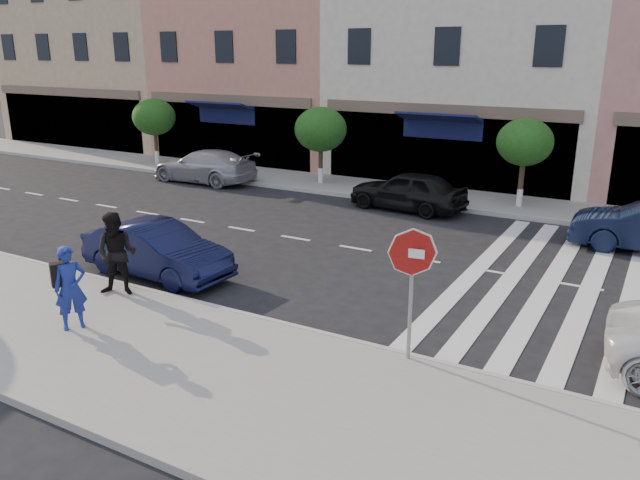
{
  "coord_description": "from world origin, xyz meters",
  "views": [
    {
      "loc": [
        7.44,
        -11.11,
        5.43
      ],
      "look_at": [
        0.97,
        0.26,
        1.4
      ],
      "focal_mm": 35.0,
      "sensor_mm": 36.0,
      "label": 1
    }
  ],
  "objects_px": {
    "stop_sign": "(412,265)",
    "car_far_left": "(204,166)",
    "walker": "(117,254)",
    "car_far_mid": "(408,191)",
    "car_near_mid": "(157,250)",
    "photographer": "(70,288)"
  },
  "relations": [
    {
      "from": "car_near_mid",
      "to": "car_far_left",
      "type": "xyz_separation_m",
      "value": [
        -6.4,
        9.5,
        0.02
      ]
    },
    {
      "from": "stop_sign",
      "to": "car_far_left",
      "type": "height_order",
      "value": "stop_sign"
    },
    {
      "from": "walker",
      "to": "car_far_mid",
      "type": "distance_m",
      "value": 11.14
    },
    {
      "from": "car_far_left",
      "to": "walker",
      "type": "bearing_deg",
      "value": 31.72
    },
    {
      "from": "stop_sign",
      "to": "car_far_mid",
      "type": "xyz_separation_m",
      "value": [
        -4.26,
        10.51,
        -1.21
      ]
    },
    {
      "from": "car_near_mid",
      "to": "car_far_mid",
      "type": "xyz_separation_m",
      "value": [
        2.9,
        9.24,
        0.03
      ]
    },
    {
      "from": "car_far_left",
      "to": "car_far_mid",
      "type": "bearing_deg",
      "value": 88.68
    },
    {
      "from": "car_far_left",
      "to": "photographer",
      "type": "bearing_deg",
      "value": 30.11
    },
    {
      "from": "car_far_left",
      "to": "car_far_mid",
      "type": "distance_m",
      "value": 9.3
    },
    {
      "from": "car_far_mid",
      "to": "car_far_left",
      "type": "bearing_deg",
      "value": -85.68
    },
    {
      "from": "car_far_mid",
      "to": "stop_sign",
      "type": "bearing_deg",
      "value": 27.95
    },
    {
      "from": "walker",
      "to": "car_far_mid",
      "type": "height_order",
      "value": "walker"
    },
    {
      "from": "car_near_mid",
      "to": "photographer",
      "type": "bearing_deg",
      "value": -160.73
    },
    {
      "from": "photographer",
      "to": "car_far_mid",
      "type": "bearing_deg",
      "value": 21.48
    },
    {
      "from": "photographer",
      "to": "car_near_mid",
      "type": "height_order",
      "value": "photographer"
    },
    {
      "from": "car_far_left",
      "to": "car_far_mid",
      "type": "relative_size",
      "value": 1.15
    },
    {
      "from": "stop_sign",
      "to": "car_far_mid",
      "type": "distance_m",
      "value": 11.41
    },
    {
      "from": "walker",
      "to": "car_near_mid",
      "type": "height_order",
      "value": "walker"
    },
    {
      "from": "car_far_left",
      "to": "car_near_mid",
      "type": "bearing_deg",
      "value": 34.22
    },
    {
      "from": "walker",
      "to": "car_far_left",
      "type": "relative_size",
      "value": 0.4
    },
    {
      "from": "car_near_mid",
      "to": "car_far_left",
      "type": "height_order",
      "value": "car_far_left"
    },
    {
      "from": "walker",
      "to": "car_near_mid",
      "type": "bearing_deg",
      "value": 78.57
    }
  ]
}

